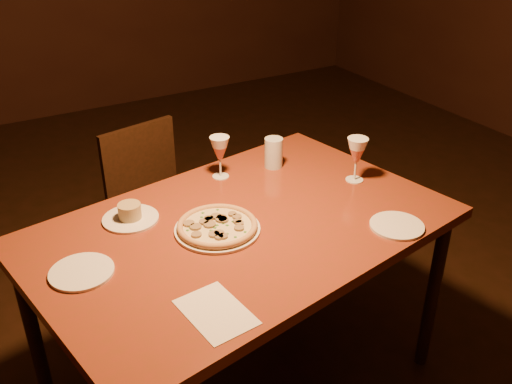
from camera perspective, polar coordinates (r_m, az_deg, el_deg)
floor at (r=2.69m, az=1.72°, el=-15.45°), size 7.00×7.00×0.00m
dining_table at (r=2.08m, az=-1.44°, el=-4.84°), size 1.62×1.19×0.79m
chair_far at (r=2.87m, az=-9.96°, el=-0.91°), size 0.48×0.48×0.84m
pizza_plate at (r=2.00m, az=-3.89°, el=-3.46°), size 0.30×0.30×0.03m
ramekin_saucer at (r=2.11m, az=-12.47°, el=-2.24°), size 0.20×0.20×0.06m
wine_glass_far at (r=2.33m, az=-3.62°, el=3.49°), size 0.08×0.08×0.18m
wine_glass_right at (r=2.33m, az=9.99°, el=3.20°), size 0.08×0.08×0.19m
water_tumbler at (r=2.43m, az=1.77°, el=3.95°), size 0.08×0.08×0.13m
side_plate_left at (r=1.88m, az=-17.04°, el=-7.65°), size 0.20×0.20×0.01m
side_plate_near at (r=2.09m, az=13.91°, el=-3.30°), size 0.19×0.19×0.01m
menu_card at (r=1.66m, az=-4.03°, el=-11.89°), size 0.18×0.25×0.00m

